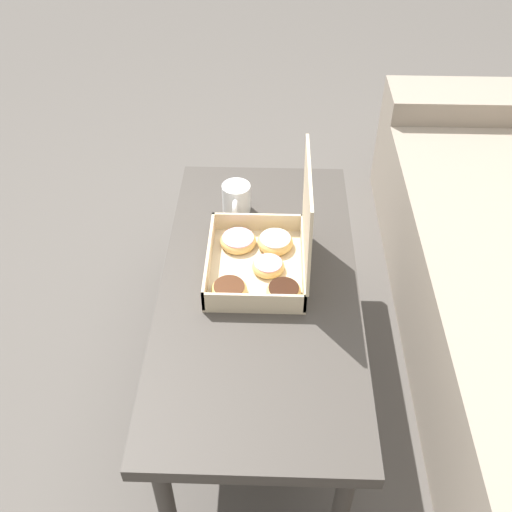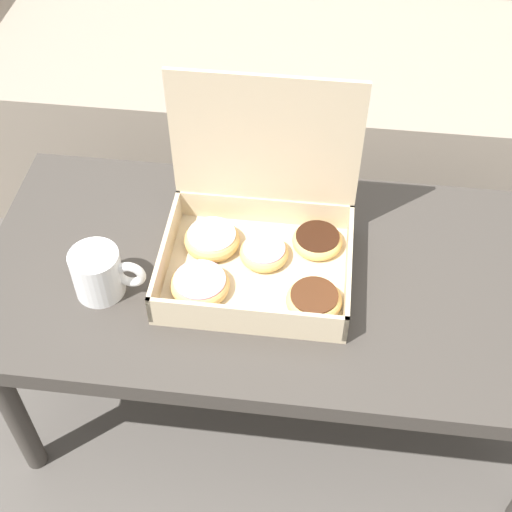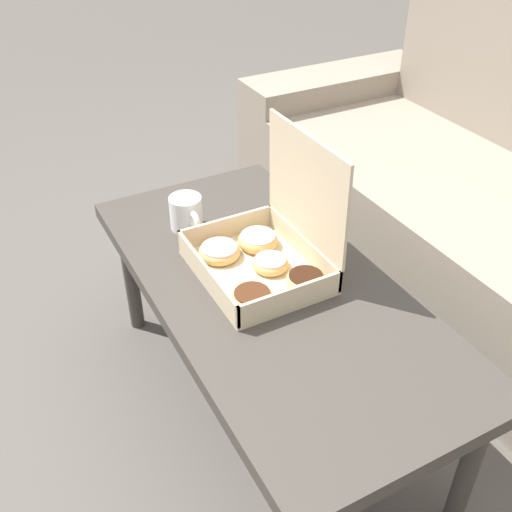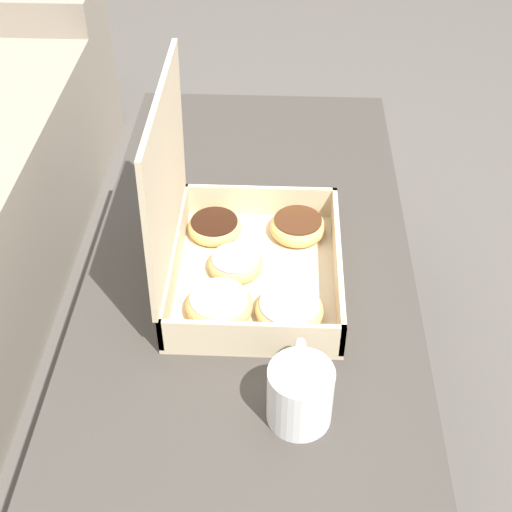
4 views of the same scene
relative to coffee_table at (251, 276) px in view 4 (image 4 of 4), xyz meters
The scene contains 4 objects.
ground_plane 0.42m from the coffee_table, 90.00° to the left, with size 12.00×12.00×0.00m, color #514C47.
coffee_table is the anchor object (origin of this frame).
pastry_box 0.12m from the coffee_table, 164.34° to the left, with size 0.34×0.28×0.34m.
coffee_mug 0.34m from the coffee_table, 165.92° to the right, with size 0.13×0.09×0.09m.
Camera 4 is at (-0.91, -0.18, 1.25)m, focal length 50.00 mm.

